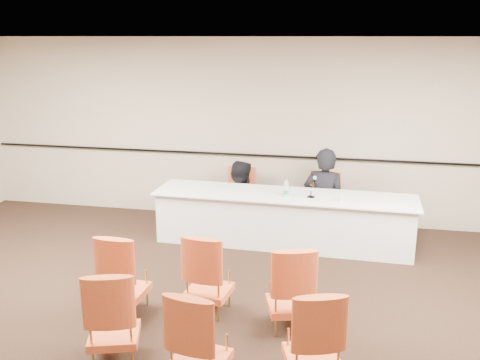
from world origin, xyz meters
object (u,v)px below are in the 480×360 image
panel_table (283,219)px  coffee_cup (342,198)px  drinking_glass (289,192)px  aud_chair_front_right (290,286)px  aud_chair_back_mid (200,338)px  water_bottle (286,188)px  aud_chair_front_mid (209,273)px  aud_chair_front_left (124,273)px  panelist_main (324,205)px  aud_chair_back_right (313,336)px  panelist_second (239,209)px  microphone (311,188)px  panelist_main_chair (324,204)px  panelist_second_chair (239,199)px  aud_chair_back_left (113,314)px

panel_table → coffee_cup: 0.97m
drinking_glass → coffee_cup: (0.76, -0.17, 0.01)m
aud_chair_front_right → aud_chair_back_mid: same height
water_bottle → aud_chair_front_mid: (-0.60, -2.11, -0.41)m
aud_chair_front_left → aud_chair_front_mid: size_ratio=1.00×
panelist_main → aud_chair_front_right: (-0.19, -2.90, 0.01)m
aud_chair_back_right → panelist_main: bearing=73.4°
water_bottle → aud_chair_front_left: water_bottle is taller
coffee_cup → aud_chair_front_right: 2.23m
panelist_main → aud_chair_back_mid: bearing=86.4°
aud_chair_front_mid → aud_chair_front_right: same height
panelist_second → microphone: bearing=154.9°
panelist_main_chair → aud_chair_front_mid: 2.98m
coffee_cup → aud_chair_back_right: bearing=-93.1°
panel_table → panelist_second: size_ratio=2.39×
panelist_main_chair → microphone: bearing=-102.8°
panelist_second_chair → microphone: 1.44m
drinking_glass → panel_table: bearing=159.3°
panel_table → aud_chair_back_right: size_ratio=4.04×
panelist_second_chair → water_bottle: water_bottle is taller
aud_chair_front_mid → aud_chair_back_right: (1.23, -1.06, 0.00)m
water_bottle → aud_chair_front_right: 2.31m
panelist_main → drinking_glass: panelist_main is taller
panel_table → aud_chair_front_mid: size_ratio=4.04×
aud_chair_front_right → aud_chair_back_right: 0.96m
aud_chair_front_left → aud_chair_front_right: 1.84m
water_bottle → aud_chair_back_right: water_bottle is taller
panelist_main_chair → aud_chair_front_left: 3.59m
water_bottle → aud_chair_front_right: (0.33, -2.25, -0.41)m
panelist_second → aud_chair_back_right: panelist_second is taller
aud_chair_back_left → aud_chair_back_mid: same height
panelist_main_chair → panelist_second: (-1.36, 0.03, -0.18)m
panelist_main → water_bottle: panelist_main is taller
panelist_main_chair → microphone: (-0.16, -0.64, 0.44)m
panelist_second_chair → aud_chair_back_left: same height
aud_chair_back_left → aud_chair_front_right: bearing=13.3°
water_bottle → aud_chair_back_mid: 3.44m
panelist_main → panel_table: bearing=52.8°
water_bottle → aud_chair_back_mid: bearing=-95.6°
panelist_main_chair → drinking_glass: bearing=-128.6°
panelist_main_chair → aud_chair_front_right: bearing=-92.4°
panelist_second → drinking_glass: size_ratio=16.07×
panelist_second → aud_chair_front_mid: bearing=99.4°
panelist_main → panelist_second_chair: 1.36m
water_bottle → aud_chair_front_right: size_ratio=0.25×
coffee_cup → drinking_glass: bearing=167.7°
panel_table → aud_chair_back_mid: (-0.29, -3.50, 0.09)m
coffee_cup → aud_chair_front_right: bearing=-102.2°
panel_table → aud_chair_front_mid: 2.28m
microphone → aud_chair_front_right: (-0.03, -2.26, -0.44)m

